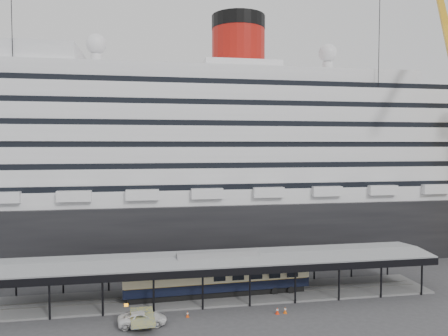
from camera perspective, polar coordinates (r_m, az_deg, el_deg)
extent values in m
plane|color=#363639|center=(54.39, 0.51, -18.12)|extent=(200.00, 200.00, 0.00)
cube|color=black|center=(83.68, -3.57, -7.05)|extent=(130.00, 30.00, 10.00)
cylinder|color=#A4140D|center=(85.56, 1.87, 15.01)|extent=(10.00, 10.00, 9.00)
cylinder|color=black|center=(86.80, 1.88, 18.40)|extent=(10.10, 10.10, 2.50)
sphere|color=silver|center=(84.28, -16.35, 15.28)|extent=(3.60, 3.60, 3.60)
sphere|color=silver|center=(91.00, 13.40, 14.39)|extent=(3.60, 3.60, 3.60)
cube|color=slate|center=(58.97, -0.42, -16.29)|extent=(56.00, 8.00, 0.24)
cube|color=slate|center=(58.24, -0.30, -16.37)|extent=(54.00, 0.08, 0.10)
cube|color=slate|center=(59.58, -0.54, -15.92)|extent=(54.00, 0.08, 0.10)
cube|color=black|center=(53.42, 0.41, -13.47)|extent=(56.00, 0.18, 0.90)
cube|color=black|center=(61.98, -1.14, -11.15)|extent=(56.00, 0.18, 0.90)
cube|color=slate|center=(57.49, -0.42, -11.52)|extent=(56.00, 9.00, 0.24)
cylinder|color=black|center=(74.41, -25.72, 5.79)|extent=(0.12, 0.12, 47.21)
cube|color=orange|center=(83.43, 26.96, 16.27)|extent=(11.42, 18.78, 16.80)
cylinder|color=black|center=(80.64, 19.42, 5.68)|extent=(0.12, 0.12, 47.21)
imported|color=silver|center=(50.94, -10.62, -18.79)|extent=(5.37, 2.73, 1.46)
cube|color=black|center=(58.74, -0.84, -15.85)|extent=(22.99, 3.57, 0.76)
cube|color=black|center=(58.43, -0.84, -14.94)|extent=(24.10, 4.06, 1.20)
cube|color=beige|center=(58.04, -0.84, -13.71)|extent=(24.10, 4.10, 1.42)
cube|color=black|center=(57.78, -0.84, -12.83)|extent=(24.10, 4.06, 0.44)
cube|color=#D9460C|center=(52.71, -4.79, -18.82)|extent=(0.36, 0.36, 0.03)
cone|color=#D9460C|center=(52.58, -4.79, -18.47)|extent=(0.31, 0.31, 0.68)
cylinder|color=white|center=(52.56, -4.79, -18.40)|extent=(0.22, 0.22, 0.13)
cube|color=red|center=(53.76, 6.98, -18.38)|extent=(0.46, 0.46, 0.03)
cone|color=red|center=(53.61, 6.98, -17.98)|extent=(0.39, 0.39, 0.79)
cylinder|color=white|center=(53.59, 6.98, -17.91)|extent=(0.25, 0.25, 0.15)
cube|color=#E7590C|center=(54.07, 7.99, -18.26)|extent=(0.53, 0.53, 0.03)
cone|color=#E7590C|center=(53.93, 8.00, -17.87)|extent=(0.45, 0.45, 0.78)
cylinder|color=white|center=(53.90, 8.00, -17.80)|extent=(0.25, 0.25, 0.15)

